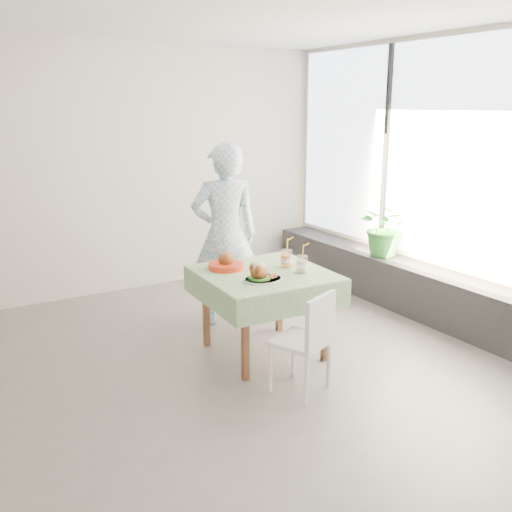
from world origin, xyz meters
TOP-DOWN VIEW (x-y plane):
  - floor at (0.00, 0.00)m, footprint 6.00×6.00m
  - wall_back at (0.00, 2.50)m, footprint 6.00×0.02m
  - wall_front at (0.00, -2.50)m, footprint 6.00×0.02m
  - wall_right at (3.00, 0.00)m, footprint 0.02×5.00m
  - window_pane at (2.97, 0.00)m, footprint 0.01×4.80m
  - window_ledge at (2.80, 0.00)m, footprint 0.40×4.80m
  - cafe_table at (0.89, 0.12)m, footprint 1.09×1.09m
  - chair_far at (1.04, 0.92)m, footprint 0.50×0.50m
  - chair_near at (0.78, -0.60)m, footprint 0.49×0.49m
  - diner at (0.96, 0.96)m, footprint 0.75×0.60m
  - main_dish at (0.74, -0.08)m, footprint 0.32×0.32m
  - juice_cup_orange at (1.15, 0.16)m, footprint 0.11×0.11m
  - juice_cup_lemonade at (1.16, -0.05)m, footprint 0.10×0.10m
  - second_dish at (0.66, 0.37)m, footprint 0.31×0.31m
  - potted_plant at (2.80, 0.71)m, footprint 0.77×0.77m

SIDE VIEW (x-z plane):
  - floor at x=0.00m, z-range 0.00..0.00m
  - chair_near at x=0.78m, z-range -0.15..0.64m
  - window_ledge at x=2.80m, z-range 0.00..0.50m
  - chair_far at x=1.04m, z-range -0.16..0.66m
  - cafe_table at x=0.89m, z-range 0.09..0.83m
  - second_dish at x=0.66m, z-range 0.71..0.86m
  - main_dish at x=0.74m, z-range 0.71..0.88m
  - juice_cup_lemonade at x=1.16m, z-range 0.67..0.95m
  - juice_cup_orange at x=1.15m, z-range 0.66..0.96m
  - potted_plant at x=2.80m, z-range 0.50..1.15m
  - diner at x=0.96m, z-range 0.00..1.79m
  - wall_back at x=0.00m, z-range 0.00..2.80m
  - wall_front at x=0.00m, z-range 0.00..2.80m
  - wall_right at x=3.00m, z-range 0.00..2.80m
  - window_pane at x=2.97m, z-range 0.56..2.74m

